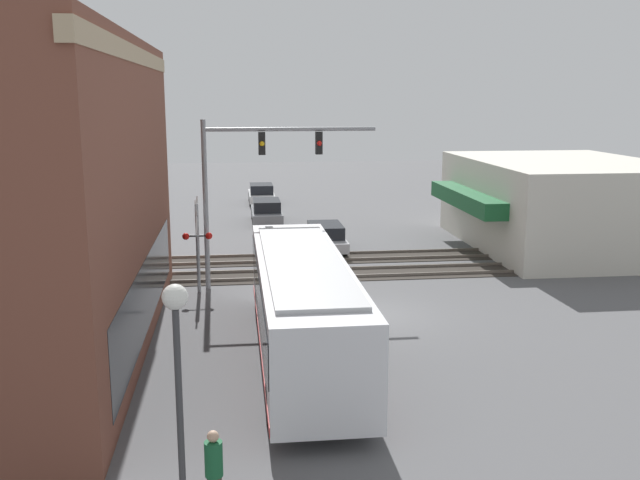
{
  "coord_description": "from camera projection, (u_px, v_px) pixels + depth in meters",
  "views": [
    {
      "loc": [
        -24.16,
        4.7,
        7.76
      ],
      "look_at": [
        3.92,
        1.32,
        1.99
      ],
      "focal_mm": 40.0,
      "sensor_mm": 36.0,
      "label": 1
    }
  ],
  "objects": [
    {
      "name": "pedestrian_by_lamp",
      "position": [
        214.0,
        473.0,
        13.23
      ],
      "size": [
        0.34,
        0.34,
        1.71
      ],
      "color": "#473828",
      "rests_on": "ground"
    },
    {
      "name": "streetlamp",
      "position": [
        179.0,
        391.0,
        12.15
      ],
      "size": [
        0.44,
        0.44,
        4.69
      ],
      "color": "#38383A",
      "rests_on": "ground"
    },
    {
      "name": "ground_plane",
      "position": [
        369.0,
        315.0,
        25.61
      ],
      "size": [
        120.0,
        120.0,
        0.0
      ],
      "primitive_type": "plane",
      "color": "#565659"
    },
    {
      "name": "parked_car_white",
      "position": [
        261.0,
        194.0,
        51.86
      ],
      "size": [
        4.28,
        1.82,
        1.43
      ],
      "color": "silver",
      "rests_on": "ground"
    },
    {
      "name": "traffic_signal_gantry",
      "position": [
        252.0,
        167.0,
        28.33
      ],
      "size": [
        0.42,
        6.93,
        6.83
      ],
      "color": "gray",
      "rests_on": "ground"
    },
    {
      "name": "city_bus",
      "position": [
        302.0,
        303.0,
        21.06
      ],
      "size": [
        12.13,
        2.59,
        3.11
      ],
      "color": "silver",
      "rests_on": "ground"
    },
    {
      "name": "shop_building",
      "position": [
        560.0,
        204.0,
        36.75
      ],
      "size": [
        12.56,
        10.22,
        4.51
      ],
      "color": "beige",
      "rests_on": "ground"
    },
    {
      "name": "parked_car_silver",
      "position": [
        325.0,
        238.0,
        36.22
      ],
      "size": [
        4.72,
        1.82,
        1.38
      ],
      "color": "#B7B7BC",
      "rests_on": "ground"
    },
    {
      "name": "crossing_signal",
      "position": [
        197.0,
        236.0,
        28.13
      ],
      "size": [
        1.41,
        1.18,
        3.81
      ],
      "color": "gray",
      "rests_on": "ground"
    },
    {
      "name": "rail_track_near",
      "position": [
        344.0,
        274.0,
        31.44
      ],
      "size": [
        2.6,
        60.0,
        0.15
      ],
      "color": "#332D28",
      "rests_on": "ground"
    },
    {
      "name": "parked_car_grey",
      "position": [
        267.0,
        212.0,
        43.96
      ],
      "size": [
        4.7,
        1.82,
        1.46
      ],
      "color": "slate",
      "rests_on": "ground"
    },
    {
      "name": "rail_track_far",
      "position": [
        334.0,
        257.0,
        34.55
      ],
      "size": [
        2.6,
        60.0,
        0.15
      ],
      "color": "#332D28",
      "rests_on": "ground"
    },
    {
      "name": "pedestrian_near_bus",
      "position": [
        363.0,
        329.0,
        21.46
      ],
      "size": [
        0.34,
        0.34,
        1.67
      ],
      "color": "black",
      "rests_on": "ground"
    }
  ]
}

